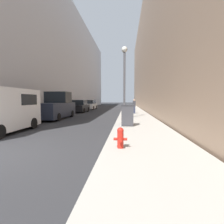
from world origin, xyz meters
name	(u,v)px	position (x,y,z in m)	size (l,w,h in m)	color
sidewalk_right	(133,112)	(5.10, 18.00, 0.07)	(3.19, 60.00, 0.14)	#ADA89E
building_left_glass	(44,59)	(-10.68, 26.00, 8.92)	(12.00, 60.00, 17.84)	#BCBCC1
building_right_stone	(178,56)	(12.79, 26.00, 9.07)	(12.00, 60.00, 18.15)	#9E7F66
fire_hydrant	(120,137)	(4.07, 0.83, 0.49)	(0.44, 0.33, 0.68)	red
trash_bin	(127,115)	(4.31, 5.74, 0.79)	(0.72, 0.67, 1.26)	#3D3D42
lamppost	(124,75)	(4.06, 9.72, 3.73)	(0.49, 0.49, 5.86)	#4C4C51
white_van	(1,108)	(-2.19, 3.73, 1.26)	(2.12, 4.45, 2.29)	white
pickup_truck	(55,107)	(-2.19, 10.53, 1.00)	(2.28, 5.53, 2.44)	#232838
parked_sedan_near	(80,107)	(-2.08, 18.38, 0.76)	(1.93, 4.31, 1.66)	black
parked_sedan_far	(90,105)	(-2.14, 25.16, 0.75)	(1.92, 4.63, 1.63)	silver
pedestrian_on_sidewalk	(134,106)	(5.10, 15.09, 0.95)	(0.33, 0.21, 1.62)	#2D3347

